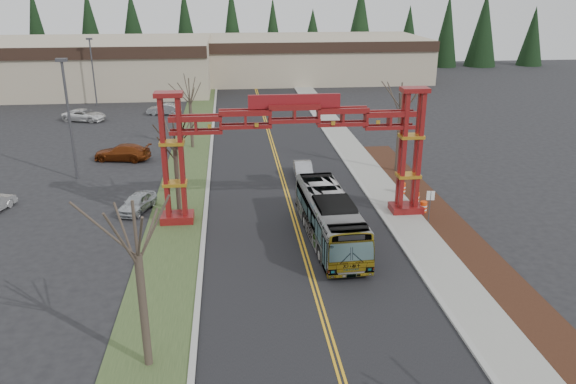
{
  "coord_description": "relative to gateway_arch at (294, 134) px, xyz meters",
  "views": [
    {
      "loc": [
        -4.18,
        -17.87,
        15.18
      ],
      "look_at": [
        -0.9,
        13.39,
        3.6
      ],
      "focal_mm": 35.0,
      "sensor_mm": 36.0,
      "label": 1
    }
  ],
  "objects": [
    {
      "name": "curb_right",
      "position": [
        6.15,
        7.0,
        -5.91
      ],
      "size": [
        0.3,
        110.0,
        0.15
      ],
      "primitive_type": "cube",
      "color": "#A8A7A2",
      "rests_on": "ground"
    },
    {
      "name": "light_pole_near",
      "position": [
        -17.09,
        10.21,
        -0.27
      ],
      "size": [
        0.86,
        0.43,
        9.88
      ],
      "color": "#3F3F44",
      "rests_on": "ground"
    },
    {
      "name": "lane_line_left",
      "position": [
        -0.12,
        7.0,
        -5.96
      ],
      "size": [
        0.12,
        100.0,
        0.01
      ],
      "primitive_type": "cube",
      "color": "gold",
      "rests_on": "road"
    },
    {
      "name": "bare_tree_median_near",
      "position": [
        -8.0,
        -15.48,
        -0.77
      ],
      "size": [
        3.45,
        3.45,
        7.52
      ],
      "color": "#382D26",
      "rests_on": "ground"
    },
    {
      "name": "conifer_treeline",
      "position": [
        0.25,
        74.0,
        0.5
      ],
      "size": [
        116.1,
        5.6,
        13.0
      ],
      "color": "black",
      "rests_on": "ground"
    },
    {
      "name": "transit_bus",
      "position": [
        1.8,
        -4.0,
        -4.45
      ],
      "size": [
        3.04,
        11.08,
        3.06
      ],
      "primitive_type": "imported",
      "rotation": [
        0.0,
        0.0,
        0.04
      ],
      "color": "#97989E",
      "rests_on": "ground"
    },
    {
      "name": "sidewalk_right",
      "position": [
        7.6,
        7.0,
        -5.91
      ],
      "size": [
        2.6,
        110.0,
        0.14
      ],
      "primitive_type": "cube",
      "color": "gray",
      "rests_on": "ground"
    },
    {
      "name": "parked_car_near_a",
      "position": [
        -11.0,
        2.3,
        -5.33
      ],
      "size": [
        2.76,
        4.1,
        1.3
      ],
      "primitive_type": "imported",
      "rotation": [
        0.0,
        0.0,
        -0.35
      ],
      "color": "#B6BCBF",
      "rests_on": "ground"
    },
    {
      "name": "landscape_strip",
      "position": [
        10.2,
        -8.0,
        -5.92
      ],
      "size": [
        2.6,
        50.0,
        0.12
      ],
      "primitive_type": "cube",
      "color": "#321910",
      "rests_on": "ground"
    },
    {
      "name": "bare_tree_median_mid",
      "position": [
        -8.0,
        1.65,
        -0.94
      ],
      "size": [
        3.21,
        3.21,
        7.19
      ],
      "color": "#382D26",
      "rests_on": "ground"
    },
    {
      "name": "curb_left",
      "position": [
        -6.15,
        7.0,
        -5.91
      ],
      "size": [
        0.3,
        110.0,
        0.15
      ],
      "primitive_type": "cube",
      "color": "#A8A7A2",
      "rests_on": "ground"
    },
    {
      "name": "light_pole_far",
      "position": [
        -21.96,
        41.33,
        -0.87
      ],
      "size": [
        0.77,
        0.38,
        8.83
      ],
      "color": "#3F3F44",
      "rests_on": "ground"
    },
    {
      "name": "bare_tree_right_far",
      "position": [
        10.0,
        9.2,
        -0.41
      ],
      "size": [
        3.2,
        3.2,
        7.71
      ],
      "color": "#382D26",
      "rests_on": "ground"
    },
    {
      "name": "road",
      "position": [
        -0.0,
        7.0,
        -5.97
      ],
      "size": [
        12.0,
        110.0,
        0.02
      ],
      "primitive_type": "cube",
      "color": "black",
      "rests_on": "ground"
    },
    {
      "name": "parked_car_far_b",
      "position": [
        -21.44,
        32.09,
        -5.28
      ],
      "size": [
        5.52,
        3.78,
        1.4
      ],
      "primitive_type": "imported",
      "rotation": [
        0.0,
        0.0,
        1.25
      ],
      "color": "white",
      "rests_on": "ground"
    },
    {
      "name": "barrel_south",
      "position": [
        9.19,
        -0.28,
        -5.53
      ],
      "size": [
        0.49,
        0.49,
        0.91
      ],
      "color": "#F1440D",
      "rests_on": "ground"
    },
    {
      "name": "retail_building_west",
      "position": [
        -30.0,
        53.96,
        -2.22
      ],
      "size": [
        46.0,
        22.3,
        7.5
      ],
      "color": "tan",
      "rests_on": "ground"
    },
    {
      "name": "barrel_mid",
      "position": [
        9.13,
        1.34,
        -5.48
      ],
      "size": [
        0.55,
        0.55,
        1.01
      ],
      "color": "#F1440D",
      "rests_on": "ground"
    },
    {
      "name": "parked_car_far_a",
      "position": [
        -12.34,
        34.65,
        -5.3
      ],
      "size": [
        4.32,
        2.05,
        1.37
      ],
      "primitive_type": "imported",
      "rotation": [
        0.0,
        0.0,
        4.56
      ],
      "color": "#9EA2A6",
      "rests_on": "ground"
    },
    {
      "name": "grass_median",
      "position": [
        -8.0,
        7.0,
        -5.94
      ],
      "size": [
        4.0,
        110.0,
        0.08
      ],
      "primitive_type": "cube",
      "color": "#344924",
      "rests_on": "ground"
    },
    {
      "name": "barrel_north",
      "position": [
        8.8,
        3.59,
        -5.5
      ],
      "size": [
        0.52,
        0.52,
        0.96
      ],
      "color": "#F1440D",
      "rests_on": "ground"
    },
    {
      "name": "gateway_arch",
      "position": [
        0.0,
        0.0,
        0.0
      ],
      "size": [
        18.2,
        1.6,
        8.9
      ],
      "color": "maroon",
      "rests_on": "ground"
    },
    {
      "name": "lane_line_right",
      "position": [
        0.12,
        7.0,
        -5.96
      ],
      "size": [
        0.12,
        100.0,
        0.01
      ],
      "primitive_type": "cube",
      "color": "gold",
      "rests_on": "road"
    },
    {
      "name": "street_sign",
      "position": [
        8.96,
        -2.02,
        -4.3
      ],
      "size": [
        0.53,
        0.12,
        2.34
      ],
      "color": "#3F3F44",
      "rests_on": "ground"
    },
    {
      "name": "parked_car_mid_a",
      "position": [
        -14.2,
        15.2,
        -5.23
      ],
      "size": [
        5.47,
        3.11,
        1.5
      ],
      "primitive_type": "imported",
      "rotation": [
        0.0,
        0.0,
        4.51
      ],
      "color": "maroon",
      "rests_on": "ground"
    },
    {
      "name": "silver_sedan",
      "position": [
        1.74,
        8.36,
        -5.31
      ],
      "size": [
        1.5,
        4.1,
        1.34
      ],
      "primitive_type": "imported",
      "rotation": [
        0.0,
        0.0,
        -0.02
      ],
      "color": "#A5A8AD",
      "rests_on": "ground"
    },
    {
      "name": "bare_tree_median_far",
      "position": [
        -8.0,
        18.82,
        -1.09
      ],
      "size": [
        2.99,
        2.99,
        6.89
      ],
      "color": "#382D26",
      "rests_on": "ground"
    },
    {
      "name": "retail_building_east",
      "position": [
        10.0,
        61.95,
        -2.47
      ],
      "size": [
        38.0,
        20.3,
        7.0
      ],
      "color": "tan",
      "rests_on": "ground"
    }
  ]
}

